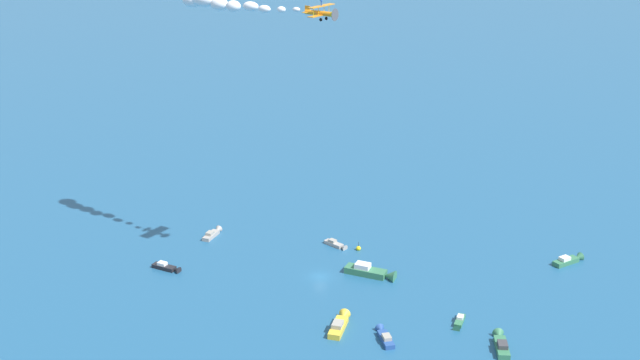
# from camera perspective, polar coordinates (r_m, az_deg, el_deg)

# --- Properties ---
(ground_plane) EXTENTS (2000.00, 2000.00, 0.00)m
(ground_plane) POSITION_cam_1_polar(r_m,az_deg,el_deg) (163.62, -0.00, -7.09)
(ground_plane) COLOR #1E517A
(motorboat_near_centre) EXTENTS (6.85, 4.30, 1.95)m
(motorboat_near_centre) POSITION_cam_1_polar(r_m,az_deg,el_deg) (183.51, -7.86, -3.91)
(motorboat_near_centre) COLOR #9E9993
(motorboat_near_centre) RESTS_ON ground_plane
(motorboat_far_port) EXTENTS (4.74, 6.59, 1.92)m
(motorboat_far_port) POSITION_cam_1_polar(r_m,az_deg,el_deg) (169.27, -11.11, -6.32)
(motorboat_far_port) COLOR black
(motorboat_far_port) RESTS_ON ground_plane
(motorboat_far_stbd) EXTENTS (7.31, 10.95, 3.14)m
(motorboat_far_stbd) POSITION_cam_1_polar(r_m,az_deg,el_deg) (163.90, 3.86, -6.76)
(motorboat_far_stbd) COLOR #33704C
(motorboat_far_stbd) RESTS_ON ground_plane
(motorboat_inshore) EXTENTS (8.95, 4.86, 2.52)m
(motorboat_inshore) POSITION_cam_1_polar(r_m,az_deg,el_deg) (145.95, 1.46, -10.49)
(motorboat_inshore) COLOR gold
(motorboat_inshore) RESTS_ON ground_plane
(motorboat_offshore) EXTENTS (6.98, 2.83, 1.97)m
(motorboat_offshore) POSITION_cam_1_polar(r_m,az_deg,el_deg) (143.00, 4.75, -11.34)
(motorboat_offshore) COLOR #23478C
(motorboat_offshore) RESTS_ON ground_plane
(motorboat_trailing) EXTENTS (5.54, 3.46, 1.58)m
(motorboat_trailing) POSITION_cam_1_polar(r_m,az_deg,el_deg) (149.10, 10.15, -10.23)
(motorboat_trailing) COLOR #33704C
(motorboat_trailing) RESTS_ON ground_plane
(motorboat_ahead) EXTENTS (8.25, 3.10, 2.34)m
(motorboat_ahead) POSITION_cam_1_polar(r_m,az_deg,el_deg) (143.94, 13.12, -11.59)
(motorboat_ahead) COLOR #33704C
(motorboat_ahead) RESTS_ON ground_plane
(motorboat_mid_cluster) EXTENTS (5.40, 7.76, 2.25)m
(motorboat_mid_cluster) POSITION_cam_1_polar(r_m,az_deg,el_deg) (177.61, 17.81, -5.60)
(motorboat_mid_cluster) COLOR #33704C
(motorboat_mid_cluster) RESTS_ON ground_plane
(motorboat_outer_ring_a) EXTENTS (5.32, 5.22, 1.72)m
(motorboat_outer_ring_a) POSITION_cam_1_polar(r_m,az_deg,el_deg) (176.54, 1.21, -4.75)
(motorboat_outer_ring_a) COLOR #9E9993
(motorboat_outer_ring_a) RESTS_ON ground_plane
(marker_buoy) EXTENTS (1.10, 1.10, 2.10)m
(marker_buoy) POSITION_cam_1_polar(r_m,az_deg,el_deg) (175.09, 2.83, -5.03)
(marker_buoy) COLOR yellow
(marker_buoy) RESTS_ON ground_plane
(biplane_lead) EXTENTS (6.50, 6.73, 3.55)m
(biplane_lead) POSITION_cam_1_polar(r_m,az_deg,el_deg) (146.32, 0.09, 12.17)
(biplane_lead) COLOR orange
(wingwalker_lead) EXTENTS (1.24, 0.99, 1.53)m
(wingwalker_lead) POSITION_cam_1_polar(r_m,az_deg,el_deg) (146.02, 0.10, 13.01)
(wingwalker_lead) COLOR #1E4CB2
(smoke_trail_lead) EXTENTS (21.23, 25.05, 3.21)m
(smoke_trail_lead) POSITION_cam_1_polar(r_m,az_deg,el_deg) (162.80, -7.76, 12.79)
(smoke_trail_lead) COLOR silver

